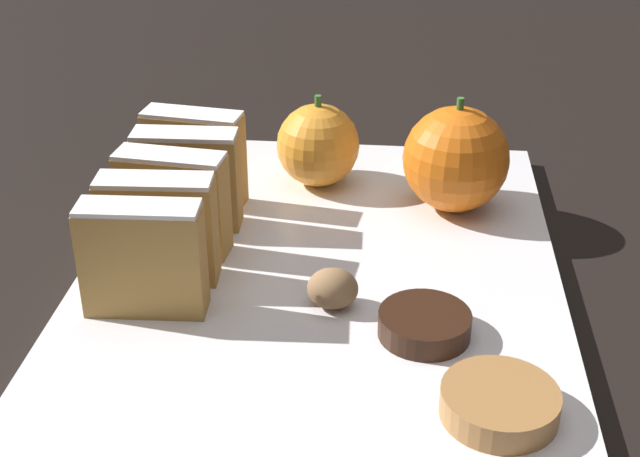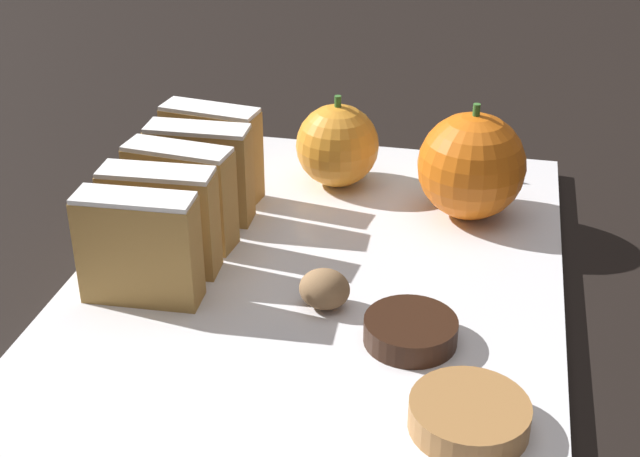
% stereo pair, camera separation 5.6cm
% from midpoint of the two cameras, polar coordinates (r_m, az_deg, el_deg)
% --- Properties ---
extents(ground_plane, '(6.00, 6.00, 0.00)m').
position_cam_midpoint_polar(ground_plane, '(0.58, -2.76, -3.72)').
color(ground_plane, black).
extents(serving_platter, '(0.31, 0.41, 0.01)m').
position_cam_midpoint_polar(serving_platter, '(0.58, -2.78, -3.21)').
color(serving_platter, white).
rests_on(serving_platter, ground_plane).
extents(stollen_slice_front, '(0.07, 0.03, 0.07)m').
position_cam_midpoint_polar(stollen_slice_front, '(0.53, -14.25, -1.98)').
color(stollen_slice_front, '#B28442').
rests_on(stollen_slice_front, serving_platter).
extents(stollen_slice_second, '(0.07, 0.03, 0.07)m').
position_cam_midpoint_polar(stollen_slice_second, '(0.56, -13.15, -0.12)').
color(stollen_slice_second, '#B28442').
rests_on(stollen_slice_second, serving_platter).
extents(stollen_slice_third, '(0.07, 0.03, 0.07)m').
position_cam_midpoint_polar(stollen_slice_third, '(0.59, -12.07, 1.55)').
color(stollen_slice_third, '#B28442').
rests_on(stollen_slice_third, serving_platter).
extents(stollen_slice_fourth, '(0.07, 0.03, 0.07)m').
position_cam_midpoint_polar(stollen_slice_fourth, '(0.62, -11.05, 3.05)').
color(stollen_slice_fourth, '#B28442').
rests_on(stollen_slice_fourth, serving_platter).
extents(stollen_slice_fifth, '(0.07, 0.03, 0.07)m').
position_cam_midpoint_polar(stollen_slice_fifth, '(0.65, -10.48, 4.42)').
color(stollen_slice_fifth, '#B28442').
rests_on(stollen_slice_fifth, serving_platter).
extents(orange_near, '(0.08, 0.08, 0.08)m').
position_cam_midpoint_polar(orange_near, '(0.64, 6.22, 4.38)').
color(orange_near, orange).
rests_on(orange_near, serving_platter).
extents(orange_far, '(0.06, 0.06, 0.07)m').
position_cam_midpoint_polar(orange_far, '(0.67, -2.51, 5.31)').
color(orange_far, orange).
rests_on(orange_far, serving_platter).
extents(walnut, '(0.03, 0.03, 0.03)m').
position_cam_midpoint_polar(walnut, '(0.53, -2.20, -3.95)').
color(walnut, '#8E6B47').
rests_on(walnut, serving_platter).
extents(chocolate_cookie, '(0.05, 0.05, 0.01)m').
position_cam_midpoint_polar(chocolate_cookie, '(0.51, 3.59, -6.24)').
color(chocolate_cookie, black).
rests_on(chocolate_cookie, serving_platter).
extents(gingerbread_cookie, '(0.06, 0.06, 0.02)m').
position_cam_midpoint_polar(gingerbread_cookie, '(0.46, 7.97, -11.14)').
color(gingerbread_cookie, '#A3703D').
rests_on(gingerbread_cookie, serving_platter).
extents(evergreen_sprig, '(0.04, 0.04, 0.05)m').
position_cam_midpoint_polar(evergreen_sprig, '(0.70, 4.95, 5.68)').
color(evergreen_sprig, '#195623').
rests_on(evergreen_sprig, serving_platter).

